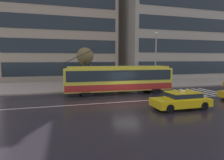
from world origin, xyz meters
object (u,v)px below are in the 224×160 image
object	(u,v)px
taxi_oncoming_near	(181,99)
pedestrian_approaching_curb	(102,79)
street_lamp	(156,55)
street_tree_bare	(85,57)
pedestrian_at_shelter	(96,81)
trolleybus	(119,78)

from	to	relation	value
taxi_oncoming_near	pedestrian_approaching_curb	xyz separation A→B (m)	(-3.75, 10.60, 0.45)
street_lamp	street_tree_bare	bearing A→B (deg)	164.32
pedestrian_approaching_curb	street_lamp	size ratio (longest dim) A/B	0.25
taxi_oncoming_near	pedestrian_at_shelter	world-z (taller)	pedestrian_at_shelter
trolleybus	street_lamp	world-z (taller)	street_lamp
pedestrian_approaching_curb	trolleybus	bearing A→B (deg)	-72.80
street_lamp	street_tree_bare	world-z (taller)	street_lamp
street_lamp	street_tree_bare	size ratio (longest dim) A/B	1.37
pedestrian_at_shelter	street_lamp	xyz separation A→B (m)	(7.62, -0.03, 3.03)
pedestrian_at_shelter	street_lamp	distance (m)	8.20
taxi_oncoming_near	pedestrian_approaching_curb	world-z (taller)	pedestrian_approaching_curb
taxi_oncoming_near	pedestrian_approaching_curb	size ratio (longest dim) A/B	2.47
trolleybus	pedestrian_approaching_curb	distance (m)	3.72
taxi_oncoming_near	street_tree_bare	distance (m)	13.30
trolleybus	street_tree_bare	bearing A→B (deg)	123.88
trolleybus	pedestrian_approaching_curb	xyz separation A→B (m)	(-1.09, 3.53, -0.45)
taxi_oncoming_near	street_lamp	bearing A→B (deg)	72.82
street_tree_bare	pedestrian_approaching_curb	bearing A→B (deg)	-26.78
trolleybus	pedestrian_approaching_curb	size ratio (longest dim) A/B	7.08
trolleybus	pedestrian_approaching_curb	world-z (taller)	trolleybus
taxi_oncoming_near	pedestrian_at_shelter	size ratio (longest dim) A/B	2.54
pedestrian_approaching_curb	street_lamp	xyz separation A→B (m)	(6.59, -1.42, 3.01)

